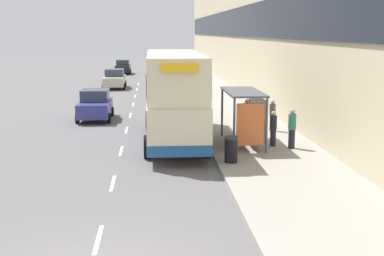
{
  "coord_description": "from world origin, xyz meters",
  "views": [
    {
      "loc": [
        1.45,
        -11.38,
        5.31
      ],
      "look_at": [
        3.67,
        18.54,
        -0.12
      ],
      "focal_mm": 50.0,
      "sensor_mm": 36.0,
      "label": 1
    }
  ],
  "objects_px": {
    "car_1": "(95,105)",
    "pedestrian_1": "(292,128)",
    "bus_shelter": "(248,108)",
    "car_0": "(123,67)",
    "car_2": "(160,76)",
    "pedestrian_2": "(273,128)",
    "double_decker_bus_near": "(174,95)",
    "litter_bin": "(231,149)",
    "pedestrian_at_shelter": "(272,115)",
    "pedestrian_3": "(247,116)",
    "car_3": "(114,79)"
  },
  "relations": [
    {
      "from": "car_1",
      "to": "pedestrian_1",
      "type": "xyz_separation_m",
      "value": [
        9.71,
        -9.5,
        0.16
      ]
    },
    {
      "from": "bus_shelter",
      "to": "car_0",
      "type": "distance_m",
      "value": 45.41
    },
    {
      "from": "car_1",
      "to": "car_2",
      "type": "relative_size",
      "value": 1.01
    },
    {
      "from": "pedestrian_2",
      "to": "double_decker_bus_near",
      "type": "bearing_deg",
      "value": 155.81
    },
    {
      "from": "car_1",
      "to": "litter_bin",
      "type": "bearing_deg",
      "value": 118.96
    },
    {
      "from": "car_2",
      "to": "litter_bin",
      "type": "distance_m",
      "value": 33.6
    },
    {
      "from": "car_0",
      "to": "pedestrian_2",
      "type": "bearing_deg",
      "value": 101.57
    },
    {
      "from": "car_0",
      "to": "car_1",
      "type": "bearing_deg",
      "value": 90.37
    },
    {
      "from": "car_2",
      "to": "pedestrian_at_shelter",
      "type": "bearing_deg",
      "value": -78.31
    },
    {
      "from": "pedestrian_at_shelter",
      "to": "litter_bin",
      "type": "distance_m",
      "value": 7.41
    },
    {
      "from": "pedestrian_3",
      "to": "bus_shelter",
      "type": "bearing_deg",
      "value": -99.27
    },
    {
      "from": "car_0",
      "to": "pedestrian_1",
      "type": "xyz_separation_m",
      "value": [
        9.94,
        -45.42,
        0.18
      ]
    },
    {
      "from": "car_1",
      "to": "car_3",
      "type": "height_order",
      "value": "car_1"
    },
    {
      "from": "pedestrian_1",
      "to": "pedestrian_2",
      "type": "xyz_separation_m",
      "value": [
        -0.74,
        0.49,
        -0.09
      ]
    },
    {
      "from": "car_1",
      "to": "car_3",
      "type": "distance_m",
      "value": 18.34
    },
    {
      "from": "bus_shelter",
      "to": "car_3",
      "type": "distance_m",
      "value": 28.25
    },
    {
      "from": "car_2",
      "to": "car_3",
      "type": "height_order",
      "value": "car_3"
    },
    {
      "from": "pedestrian_3",
      "to": "litter_bin",
      "type": "xyz_separation_m",
      "value": [
        -1.66,
        -5.88,
        -0.41
      ]
    },
    {
      "from": "pedestrian_at_shelter",
      "to": "litter_bin",
      "type": "xyz_separation_m",
      "value": [
        -3.17,
        -6.69,
        -0.31
      ]
    },
    {
      "from": "car_1",
      "to": "pedestrian_3",
      "type": "height_order",
      "value": "pedestrian_3"
    },
    {
      "from": "bus_shelter",
      "to": "car_2",
      "type": "relative_size",
      "value": 1.03
    },
    {
      "from": "pedestrian_2",
      "to": "litter_bin",
      "type": "distance_m",
      "value": 3.76
    },
    {
      "from": "pedestrian_2",
      "to": "litter_bin",
      "type": "bearing_deg",
      "value": -129.03
    },
    {
      "from": "car_2",
      "to": "pedestrian_3",
      "type": "height_order",
      "value": "pedestrian_3"
    },
    {
      "from": "double_decker_bus_near",
      "to": "pedestrian_2",
      "type": "xyz_separation_m",
      "value": [
        4.44,
        -1.99,
        -1.32
      ]
    },
    {
      "from": "car_1",
      "to": "car_2",
      "type": "xyz_separation_m",
      "value": [
        4.23,
        21.59,
        -0.06
      ]
    },
    {
      "from": "car_2",
      "to": "pedestrian_2",
      "type": "height_order",
      "value": "pedestrian_2"
    },
    {
      "from": "car_3",
      "to": "car_0",
      "type": "bearing_deg",
      "value": -89.52
    },
    {
      "from": "pedestrian_at_shelter",
      "to": "car_3",
      "type": "bearing_deg",
      "value": 112.69
    },
    {
      "from": "pedestrian_at_shelter",
      "to": "pedestrian_1",
      "type": "relative_size",
      "value": 0.92
    },
    {
      "from": "car_1",
      "to": "pedestrian_2",
      "type": "xyz_separation_m",
      "value": [
        8.97,
        -9.02,
        0.07
      ]
    },
    {
      "from": "pedestrian_2",
      "to": "pedestrian_3",
      "type": "bearing_deg",
      "value": 103.28
    },
    {
      "from": "bus_shelter",
      "to": "pedestrian_3",
      "type": "distance_m",
      "value": 2.86
    },
    {
      "from": "pedestrian_at_shelter",
      "to": "pedestrian_3",
      "type": "distance_m",
      "value": 1.72
    },
    {
      "from": "pedestrian_at_shelter",
      "to": "litter_bin",
      "type": "height_order",
      "value": "pedestrian_at_shelter"
    },
    {
      "from": "car_3",
      "to": "pedestrian_3",
      "type": "height_order",
      "value": "pedestrian_3"
    },
    {
      "from": "pedestrian_1",
      "to": "car_3",
      "type": "bearing_deg",
      "value": 109.37
    },
    {
      "from": "car_3",
      "to": "pedestrian_3",
      "type": "relative_size",
      "value": 2.44
    },
    {
      "from": "pedestrian_2",
      "to": "pedestrian_1",
      "type": "bearing_deg",
      "value": -33.36
    },
    {
      "from": "car_0",
      "to": "car_1",
      "type": "relative_size",
      "value": 1.02
    },
    {
      "from": "bus_shelter",
      "to": "car_1",
      "type": "distance_m",
      "value": 11.79
    },
    {
      "from": "car_0",
      "to": "pedestrian_2",
      "type": "xyz_separation_m",
      "value": [
        9.2,
        -44.94,
        0.1
      ]
    },
    {
      "from": "car_0",
      "to": "pedestrian_1",
      "type": "bearing_deg",
      "value": 102.34
    },
    {
      "from": "double_decker_bus_near",
      "to": "pedestrian_1",
      "type": "bearing_deg",
      "value": -25.6
    },
    {
      "from": "car_3",
      "to": "pedestrian_2",
      "type": "relative_size",
      "value": 2.78
    },
    {
      "from": "car_3",
      "to": "litter_bin",
      "type": "bearing_deg",
      "value": 102.46
    },
    {
      "from": "bus_shelter",
      "to": "pedestrian_2",
      "type": "bearing_deg",
      "value": -12.57
    },
    {
      "from": "bus_shelter",
      "to": "pedestrian_at_shelter",
      "type": "height_order",
      "value": "bus_shelter"
    },
    {
      "from": "car_1",
      "to": "bus_shelter",
      "type": "bearing_deg",
      "value": 131.77
    },
    {
      "from": "double_decker_bus_near",
      "to": "pedestrian_3",
      "type": "relative_size",
      "value": 5.91
    }
  ]
}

